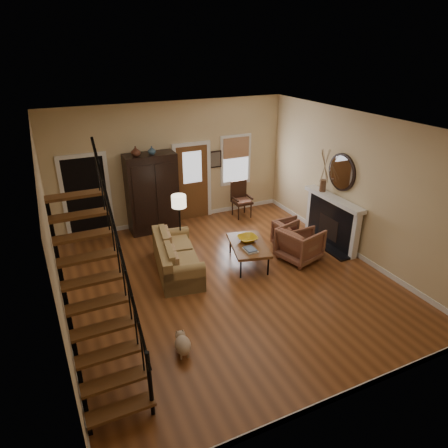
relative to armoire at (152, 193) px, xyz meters
name	(u,v)px	position (x,y,z in m)	size (l,w,h in m)	color
room	(179,192)	(0.29, -1.39, 0.46)	(7.00, 7.33, 3.30)	brown
staircase	(93,275)	(-2.08, -4.45, 0.55)	(0.94, 2.80, 3.20)	brown
fireplace	(333,216)	(3.83, -2.65, -0.31)	(0.33, 1.95, 2.30)	black
armoire	(152,193)	(0.00, 0.00, 0.00)	(1.30, 0.60, 2.10)	black
vase_a	(136,151)	(-0.35, -0.10, 1.17)	(0.24, 0.24, 0.25)	#4C2619
vase_b	(152,150)	(0.05, -0.10, 1.16)	(0.20, 0.20, 0.21)	#334C60
sofa	(177,256)	(-0.14, -2.32, -0.68)	(0.85, 1.96, 0.73)	olive
coffee_table	(248,254)	(1.44, -2.69, -0.80)	(0.76, 1.31, 0.50)	brown
bowl	(247,239)	(1.49, -2.54, -0.49)	(0.45, 0.45, 0.11)	gold
books	(250,250)	(1.32, -2.99, -0.52)	(0.24, 0.33, 0.06)	beige
armchair_left	(300,244)	(2.62, -3.00, -0.65)	(0.85, 0.88, 0.80)	brown
armchair_right	(292,235)	(2.77, -2.48, -0.70)	(0.75, 0.77, 0.70)	brown
floor_lamp	(180,225)	(0.21, -1.56, -0.31)	(0.34, 0.34, 1.48)	black
side_chair	(242,200)	(2.55, -0.20, -0.54)	(0.54, 0.54, 1.02)	#331B10
dog	(183,346)	(-0.91, -4.84, -0.89)	(0.26, 0.45, 0.33)	tan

